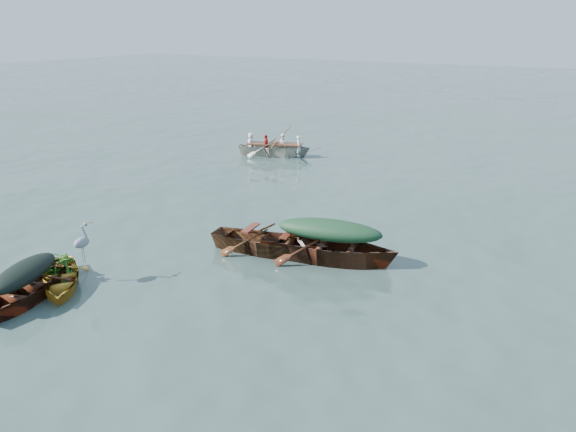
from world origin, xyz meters
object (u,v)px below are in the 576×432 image
object	(u,v)px
rowed_boat	(275,156)
green_tarp_boat	(329,261)
yellow_dinghy	(61,287)
open_wooden_boat	(270,253)
dark_covered_boat	(28,299)
heron	(82,248)

from	to	relation	value
rowed_boat	green_tarp_boat	bearing A→B (deg)	-162.54
yellow_dinghy	open_wooden_boat	xyz separation A→B (m)	(2.99, 4.00, 0.00)
dark_covered_boat	open_wooden_boat	xyz separation A→B (m)	(3.11, 4.73, 0.00)
dark_covered_boat	green_tarp_boat	xyz separation A→B (m)	(4.64, 5.05, 0.00)
green_tarp_boat	dark_covered_boat	bearing A→B (deg)	125.54
heron	yellow_dinghy	bearing A→B (deg)	-174.81
yellow_dinghy	rowed_boat	distance (m)	13.64
open_wooden_boat	dark_covered_boat	bearing A→B (deg)	138.45
yellow_dinghy	dark_covered_boat	bearing A→B (deg)	-148.86
open_wooden_boat	heron	distance (m)	4.52
dark_covered_boat	heron	size ratio (longest dim) A/B	3.93
green_tarp_boat	rowed_boat	xyz separation A→B (m)	(-7.21, 9.05, 0.00)
rowed_boat	heron	size ratio (longest dim) A/B	4.81
open_wooden_boat	heron	world-z (taller)	heron
rowed_boat	heron	distance (m)	13.29
yellow_dinghy	heron	size ratio (longest dim) A/B	3.10
yellow_dinghy	rowed_boat	xyz separation A→B (m)	(-2.70, 13.37, 0.00)
dark_covered_boat	green_tarp_boat	bearing A→B (deg)	27.05
open_wooden_boat	heron	size ratio (longest dim) A/B	4.72
open_wooden_boat	heron	bearing A→B (deg)	134.79
green_tarp_boat	heron	world-z (taller)	heron
dark_covered_boat	open_wooden_boat	distance (m)	5.66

